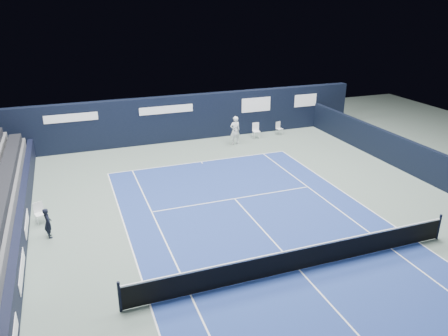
{
  "coord_description": "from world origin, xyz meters",
  "views": [
    {
      "loc": [
        -7.22,
        -11.61,
        9.28
      ],
      "look_at": [
        -0.2,
        7.37,
        1.3
      ],
      "focal_mm": 35.0,
      "sensor_mm": 36.0,
      "label": 1
    }
  ],
  "objects_px": {
    "folding_chair_back_b": "(279,127)",
    "tennis_net": "(300,258)",
    "line_judge_chair": "(39,211)",
    "folding_chair_back_a": "(256,128)",
    "tennis_player": "(235,130)"
  },
  "relations": [
    {
      "from": "folding_chair_back_a",
      "to": "line_judge_chair",
      "type": "distance_m",
      "value": 16.12
    },
    {
      "from": "tennis_net",
      "to": "tennis_player",
      "type": "bearing_deg",
      "value": 77.51
    },
    {
      "from": "folding_chair_back_b",
      "to": "line_judge_chair",
      "type": "height_order",
      "value": "line_judge_chair"
    },
    {
      "from": "folding_chair_back_b",
      "to": "tennis_net",
      "type": "relative_size",
      "value": 0.07
    },
    {
      "from": "line_judge_chair",
      "to": "folding_chair_back_b",
      "type": "bearing_deg",
      "value": 11.31
    },
    {
      "from": "line_judge_chair",
      "to": "tennis_player",
      "type": "distance_m",
      "value": 14.08
    },
    {
      "from": "folding_chair_back_b",
      "to": "tennis_player",
      "type": "distance_m",
      "value": 3.92
    },
    {
      "from": "folding_chair_back_b",
      "to": "folding_chair_back_a",
      "type": "bearing_deg",
      "value": 170.68
    },
    {
      "from": "folding_chair_back_a",
      "to": "folding_chair_back_b",
      "type": "bearing_deg",
      "value": 13.49
    },
    {
      "from": "tennis_player",
      "to": "folding_chair_back_a",
      "type": "bearing_deg",
      "value": 23.35
    },
    {
      "from": "line_judge_chair",
      "to": "folding_chair_back_a",
      "type": "bearing_deg",
      "value": 13.9
    },
    {
      "from": "folding_chair_back_b",
      "to": "line_judge_chair",
      "type": "relative_size",
      "value": 0.96
    },
    {
      "from": "tennis_player",
      "to": "line_judge_chair",
      "type": "bearing_deg",
      "value": -149.05
    },
    {
      "from": "line_judge_chair",
      "to": "tennis_player",
      "type": "xyz_separation_m",
      "value": [
        12.07,
        7.24,
        0.41
      ]
    },
    {
      "from": "folding_chair_back_b",
      "to": "tennis_player",
      "type": "relative_size",
      "value": 0.48
    }
  ]
}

